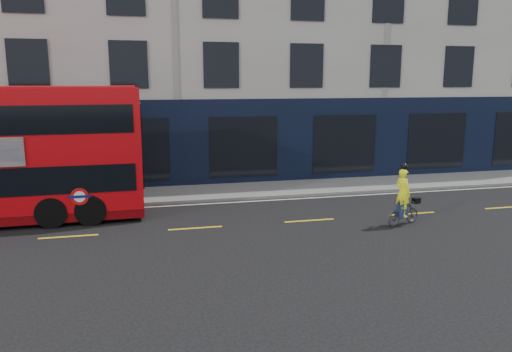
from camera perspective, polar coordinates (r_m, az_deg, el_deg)
name	(u,v)px	position (r m, az deg, el deg)	size (l,w,h in m)	color
ground	(201,242)	(15.38, -6.32, -7.54)	(120.00, 120.00, 0.00)	black
pavement	(182,194)	(21.61, -8.42, -2.01)	(60.00, 3.00, 0.12)	gray
kerb	(186,202)	(20.15, -8.05, -2.93)	(60.00, 0.12, 0.13)	slate
building_terrace	(168,29)	(27.62, -10.06, 16.26)	(50.00, 10.07, 15.00)	#B9B6AF
road_edge_line	(186,205)	(19.88, -7.97, -3.30)	(58.00, 0.10, 0.01)	silver
lane_dashes	(195,228)	(16.80, -6.94, -5.93)	(58.00, 0.12, 0.01)	gold
cyclist	(403,203)	(17.60, 16.48, -3.03)	(1.45, 0.80, 2.14)	#3E4143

